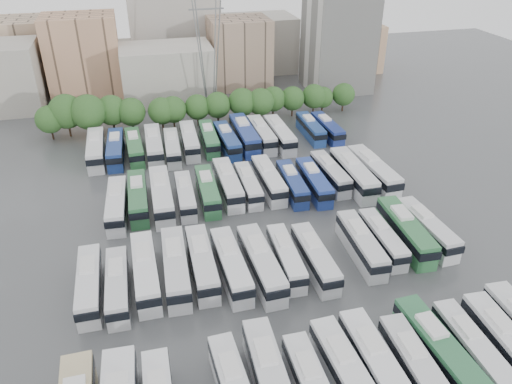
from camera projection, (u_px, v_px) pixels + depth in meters
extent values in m
plane|color=#424447|center=(259.00, 242.00, 66.15)|extent=(220.00, 220.00, 0.00)
cylinder|color=black|center=(53.00, 134.00, 94.64)|extent=(0.36, 0.36, 2.18)
sphere|color=#234C1E|center=(49.00, 119.00, 93.17)|extent=(5.23, 5.23, 5.23)
cylinder|color=black|center=(70.00, 130.00, 95.78)|extent=(0.36, 0.36, 2.73)
sphere|color=#234C1E|center=(66.00, 111.00, 93.94)|extent=(6.54, 6.54, 6.54)
cylinder|color=black|center=(91.00, 131.00, 95.37)|extent=(0.36, 0.36, 2.76)
sphere|color=#234C1E|center=(88.00, 112.00, 93.51)|extent=(6.61, 6.61, 6.61)
cylinder|color=black|center=(114.00, 126.00, 97.67)|extent=(0.36, 0.36, 2.43)
sphere|color=#234C1E|center=(112.00, 110.00, 96.02)|extent=(5.84, 5.84, 5.84)
cylinder|color=black|center=(133.00, 127.00, 97.63)|extent=(0.36, 0.36, 2.27)
sphere|color=#234C1E|center=(131.00, 112.00, 96.09)|extent=(5.45, 5.45, 5.45)
cylinder|color=black|center=(163.00, 125.00, 98.44)|extent=(0.36, 0.36, 2.20)
sphere|color=#234C1E|center=(162.00, 111.00, 96.95)|extent=(5.28, 5.28, 5.28)
cylinder|color=black|center=(174.00, 124.00, 99.15)|extent=(0.36, 0.36, 2.18)
sphere|color=#234C1E|center=(173.00, 110.00, 97.68)|extent=(5.24, 5.24, 5.24)
cylinder|color=black|center=(198.00, 121.00, 100.70)|extent=(0.36, 0.36, 2.11)
sphere|color=#234C1E|center=(197.00, 107.00, 99.27)|extent=(5.06, 5.06, 5.06)
cylinder|color=black|center=(218.00, 119.00, 101.30)|extent=(0.36, 0.36, 2.20)
sphere|color=#234C1E|center=(218.00, 105.00, 99.81)|extent=(5.27, 5.27, 5.27)
cylinder|color=black|center=(242.00, 117.00, 102.18)|extent=(0.36, 0.36, 2.33)
sphere|color=#234C1E|center=(242.00, 102.00, 100.60)|extent=(5.60, 5.60, 5.60)
cylinder|color=black|center=(261.00, 116.00, 102.50)|extent=(0.36, 0.36, 2.29)
sphere|color=#234C1E|center=(261.00, 102.00, 100.96)|extent=(5.49, 5.49, 5.49)
cylinder|color=black|center=(273.00, 112.00, 104.58)|extent=(0.36, 0.36, 2.16)
sphere|color=#234C1E|center=(273.00, 99.00, 103.13)|extent=(5.17, 5.17, 5.17)
cylinder|color=black|center=(292.00, 111.00, 105.21)|extent=(0.36, 0.36, 2.09)
sphere|color=#234C1E|center=(293.00, 98.00, 103.80)|extent=(5.02, 5.02, 5.02)
cylinder|color=black|center=(313.00, 109.00, 106.27)|extent=(0.36, 0.36, 2.12)
sphere|color=#234C1E|center=(314.00, 96.00, 104.84)|extent=(5.09, 5.09, 5.09)
cylinder|color=black|center=(322.00, 109.00, 106.99)|extent=(0.36, 0.36, 1.86)
sphere|color=#234C1E|center=(323.00, 97.00, 105.73)|extent=(4.46, 4.46, 4.46)
cylinder|color=black|center=(342.00, 107.00, 107.87)|extent=(0.36, 0.36, 2.01)
sphere|color=#234C1E|center=(344.00, 94.00, 106.51)|extent=(4.82, 4.82, 4.82)
cube|color=tan|center=(84.00, 56.00, 113.77)|extent=(16.00, 12.00, 18.00)
cube|color=#ADA89E|center=(167.00, 73.00, 112.35)|extent=(20.00, 14.00, 12.00)
cube|color=gray|center=(239.00, 53.00, 120.21)|extent=(14.00, 12.00, 16.00)
cube|color=gray|center=(174.00, 35.00, 128.02)|extent=(22.00, 16.00, 20.00)
cube|color=tan|center=(26.00, 53.00, 119.72)|extent=(16.00, 14.00, 16.00)
cube|color=#A39E93|center=(259.00, 43.00, 132.49)|extent=(18.00, 14.00, 14.00)
cube|color=tan|center=(352.00, 47.00, 133.03)|extent=(14.00, 12.00, 12.00)
cube|color=gray|center=(130.00, 63.00, 122.93)|extent=(12.00, 10.00, 10.00)
cube|color=silver|center=(339.00, 34.00, 115.65)|extent=(14.00, 14.00, 26.00)
cylinder|color=slate|center=(199.00, 33.00, 98.05)|extent=(2.90, 2.91, 33.83)
cylinder|color=slate|center=(196.00, 29.00, 101.42)|extent=(2.90, 2.91, 33.83)
cylinder|color=slate|center=(219.00, 32.00, 98.90)|extent=(2.90, 2.91, 33.83)
cylinder|color=slate|center=(215.00, 28.00, 102.26)|extent=(2.90, 2.91, 33.83)
cube|color=slate|center=(206.00, 9.00, 98.12)|extent=(7.00, 0.30, 0.30)
cube|color=silver|center=(230.00, 365.00, 44.18)|extent=(1.70, 3.00, 0.40)
cube|color=silver|center=(269.00, 379.00, 44.88)|extent=(2.83, 12.03, 3.39)
cube|color=black|center=(270.00, 375.00, 44.44)|extent=(2.95, 12.21, 1.00)
cube|color=silver|center=(266.00, 351.00, 45.20)|extent=(1.77, 3.23, 0.44)
cube|color=silver|center=(308.00, 365.00, 44.24)|extent=(1.56, 2.93, 0.40)
cube|color=silver|center=(346.00, 375.00, 45.27)|extent=(3.00, 11.81, 3.32)
cube|color=black|center=(348.00, 372.00, 44.83)|extent=(3.12, 11.99, 0.98)
cube|color=silver|center=(341.00, 349.00, 45.55)|extent=(1.79, 3.19, 0.43)
cube|color=silver|center=(376.00, 367.00, 46.04)|extent=(2.63, 11.98, 3.39)
cube|color=black|center=(378.00, 363.00, 45.59)|extent=(2.75, 12.16, 1.00)
cube|color=silver|center=(371.00, 340.00, 46.34)|extent=(1.72, 3.20, 0.44)
cube|color=silver|center=(416.00, 371.00, 45.78)|extent=(2.74, 11.45, 3.22)
cube|color=black|center=(418.00, 367.00, 45.35)|extent=(2.86, 11.62, 0.95)
cube|color=silver|center=(412.00, 345.00, 46.08)|extent=(1.70, 3.08, 0.42)
cube|color=#2D6941|center=(438.00, 351.00, 47.62)|extent=(3.15, 12.25, 3.44)
cube|color=black|center=(440.00, 348.00, 47.16)|extent=(3.28, 12.44, 1.01)
cube|color=silver|center=(432.00, 325.00, 47.91)|extent=(1.87, 3.32, 0.45)
cube|color=silver|center=(472.00, 351.00, 47.88)|extent=(2.56, 11.11, 3.14)
cube|color=black|center=(474.00, 347.00, 47.47)|extent=(2.67, 11.28, 0.92)
cube|color=silver|center=(467.00, 327.00, 48.17)|extent=(1.62, 2.98, 0.41)
cube|color=silver|center=(505.00, 346.00, 48.31)|extent=(3.03, 11.87, 3.33)
cube|color=black|center=(508.00, 342.00, 47.87)|extent=(3.16, 12.05, 0.98)
cube|color=silver|center=(501.00, 321.00, 48.62)|extent=(1.81, 3.21, 0.43)
cube|color=silver|center=(90.00, 285.00, 56.09)|extent=(2.50, 11.40, 3.23)
cube|color=black|center=(89.00, 282.00, 55.66)|extent=(2.61, 11.57, 0.95)
cube|color=silver|center=(87.00, 265.00, 56.38)|extent=(1.63, 3.05, 0.42)
cube|color=silver|center=(118.00, 287.00, 55.99)|extent=(2.44, 11.04, 3.12)
cube|color=black|center=(117.00, 283.00, 55.57)|extent=(2.55, 11.21, 0.92)
cube|color=silver|center=(116.00, 267.00, 56.27)|extent=(1.59, 2.95, 0.40)
cube|color=silver|center=(146.00, 272.00, 57.90)|extent=(2.76, 12.13, 3.42)
cube|color=black|center=(145.00, 269.00, 57.44)|extent=(2.89, 12.31, 1.01)
cube|color=silver|center=(143.00, 251.00, 58.20)|extent=(1.76, 3.25, 0.44)
cube|color=silver|center=(176.00, 268.00, 58.53)|extent=(3.08, 12.45, 3.50)
cube|color=black|center=(175.00, 264.00, 58.07)|extent=(3.21, 12.64, 1.03)
cube|color=silver|center=(173.00, 247.00, 58.86)|extent=(1.87, 3.36, 0.45)
cube|color=silver|center=(202.00, 264.00, 59.37)|extent=(2.66, 11.89, 3.36)
cube|color=black|center=(202.00, 260.00, 58.92)|extent=(2.78, 12.06, 0.99)
cube|color=silver|center=(199.00, 244.00, 59.67)|extent=(1.72, 3.18, 0.43)
cube|color=silver|center=(231.00, 266.00, 58.96)|extent=(2.91, 11.94, 3.36)
cube|color=black|center=(231.00, 263.00, 58.52)|extent=(3.03, 12.12, 0.99)
cube|color=silver|center=(228.00, 246.00, 59.25)|extent=(1.78, 3.22, 0.44)
cube|color=silver|center=(261.00, 265.00, 59.10)|extent=(3.14, 12.47, 3.51)
cube|color=black|center=(261.00, 261.00, 58.64)|extent=(3.27, 12.66, 1.03)
cube|color=silver|center=(257.00, 244.00, 59.41)|extent=(1.89, 3.37, 0.45)
cube|color=silver|center=(286.00, 258.00, 60.55)|extent=(2.58, 10.78, 3.04)
cube|color=black|center=(286.00, 255.00, 60.14)|extent=(2.69, 10.94, 0.89)
cube|color=silver|center=(283.00, 240.00, 60.83)|extent=(1.60, 2.90, 0.39)
cube|color=silver|center=(315.00, 259.00, 60.31)|extent=(2.50, 11.29, 3.19)
cube|color=black|center=(316.00, 256.00, 59.89)|extent=(2.62, 11.46, 0.94)
cube|color=silver|center=(312.00, 240.00, 60.60)|extent=(1.63, 3.02, 0.41)
cube|color=silver|center=(361.00, 245.00, 62.69)|extent=(2.93, 11.67, 3.28)
cube|color=black|center=(362.00, 242.00, 62.25)|extent=(3.06, 11.85, 0.97)
cube|color=silver|center=(358.00, 227.00, 63.00)|extent=(1.77, 3.15, 0.42)
cube|color=silver|center=(382.00, 239.00, 64.01)|extent=(2.50, 10.66, 3.01)
cube|color=black|center=(383.00, 236.00, 63.61)|extent=(2.61, 10.82, 0.88)
cube|color=silver|center=(379.00, 223.00, 64.28)|extent=(1.57, 2.86, 0.39)
cube|color=#2F6D3E|center=(405.00, 232.00, 65.00)|extent=(3.24, 12.66, 3.56)
cube|color=black|center=(407.00, 228.00, 64.53)|extent=(3.37, 12.86, 1.05)
cube|color=silver|center=(402.00, 213.00, 65.34)|extent=(1.93, 3.43, 0.46)
cube|color=silver|center=(426.00, 229.00, 65.74)|extent=(2.97, 11.79, 3.31)
cube|color=black|center=(428.00, 226.00, 65.31)|extent=(3.10, 11.97, 0.97)
cube|color=silver|center=(422.00, 212.00, 66.03)|extent=(1.79, 3.18, 0.43)
cube|color=silver|center=(117.00, 206.00, 70.90)|extent=(3.09, 11.91, 3.34)
cube|color=black|center=(116.00, 202.00, 70.45)|extent=(3.21, 12.09, 0.98)
cube|color=silver|center=(116.00, 189.00, 71.21)|extent=(1.83, 3.23, 0.43)
cube|color=#2B6439|center=(138.00, 198.00, 72.66)|extent=(2.73, 12.00, 3.39)
cube|color=black|center=(138.00, 195.00, 72.21)|extent=(2.85, 12.18, 1.00)
cube|color=silver|center=(136.00, 182.00, 72.96)|extent=(1.74, 3.22, 0.44)
cube|color=silver|center=(162.00, 196.00, 72.83)|extent=(2.86, 12.91, 3.65)
cube|color=black|center=(161.00, 193.00, 72.35)|extent=(2.99, 13.10, 1.07)
cube|color=silver|center=(160.00, 179.00, 73.16)|extent=(1.86, 3.45, 0.47)
cube|color=silver|center=(185.00, 196.00, 73.47)|extent=(2.59, 10.75, 3.03)
cube|color=black|center=(185.00, 193.00, 73.07)|extent=(2.70, 10.91, 0.89)
cube|color=silver|center=(184.00, 182.00, 73.75)|extent=(1.60, 2.89, 0.39)
cube|color=#307041|center=(208.00, 191.00, 74.54)|extent=(2.75, 11.54, 3.25)
cube|color=black|center=(208.00, 188.00, 74.10)|extent=(2.87, 11.72, 0.96)
cube|color=silver|center=(206.00, 176.00, 74.84)|extent=(1.71, 3.11, 0.42)
cube|color=silver|center=(228.00, 185.00, 76.15)|extent=(2.59, 12.15, 3.44)
cube|color=black|center=(228.00, 181.00, 75.70)|extent=(2.71, 12.33, 1.01)
cube|color=silver|center=(226.00, 169.00, 76.46)|extent=(1.72, 3.24, 0.45)
cube|color=silver|center=(248.00, 186.00, 76.27)|extent=(2.40, 10.70, 3.03)
cube|color=black|center=(248.00, 183.00, 75.87)|extent=(2.51, 10.87, 0.89)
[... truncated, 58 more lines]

